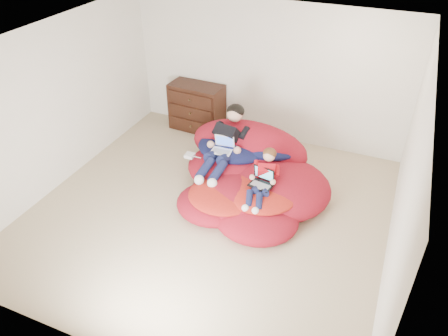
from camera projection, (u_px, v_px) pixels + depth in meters
room_shell at (209, 199)px, 6.35m from camera, size 5.10×5.10×2.77m
dresser at (197, 107)px, 8.34m from camera, size 1.03×0.59×0.91m
beanbag_pile at (249, 176)px, 6.75m from camera, size 2.50×2.34×0.93m
cream_pillow at (230, 129)px, 7.29m from camera, size 0.42×0.27×0.27m
older_boy at (226, 139)px, 6.83m from camera, size 0.44×1.37×0.80m
younger_boy at (264, 176)px, 6.20m from camera, size 0.34×0.91×0.59m
laptop_white at (223, 147)px, 6.75m from camera, size 0.33×0.29×0.23m
laptop_black at (262, 180)px, 6.18m from camera, size 0.36×0.32×0.24m
power_adapter at (190, 155)px, 6.96m from camera, size 0.14×0.14×0.05m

